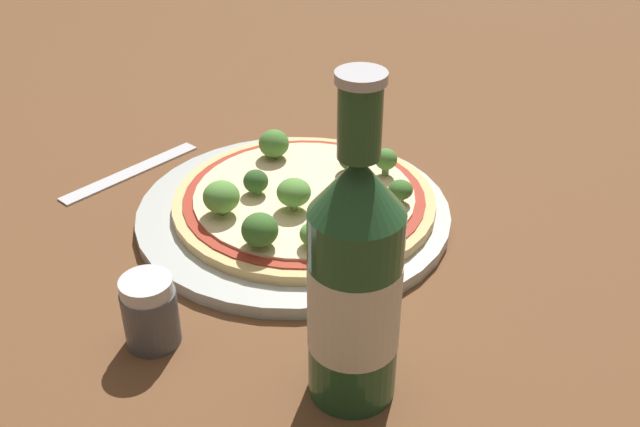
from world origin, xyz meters
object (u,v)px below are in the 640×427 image
object	(u,v)px
pepper_shaker	(150,312)
fork	(131,171)
beer_bottle	(355,284)
pizza	(304,200)

from	to	relation	value
pepper_shaker	fork	distance (m)	0.27
beer_bottle	pepper_shaker	world-z (taller)	beer_bottle
beer_bottle	pepper_shaker	distance (m)	0.17
pizza	pepper_shaker	distance (m)	0.21
pizza	beer_bottle	xyz separation A→B (m)	(0.18, -0.14, 0.07)
pizza	pepper_shaker	bearing A→B (deg)	-80.93
pizza	beer_bottle	bearing A→B (deg)	-38.81
beer_bottle	pepper_shaker	bearing A→B (deg)	-156.36
beer_bottle	fork	distance (m)	0.39
fork	beer_bottle	bearing A→B (deg)	-101.80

